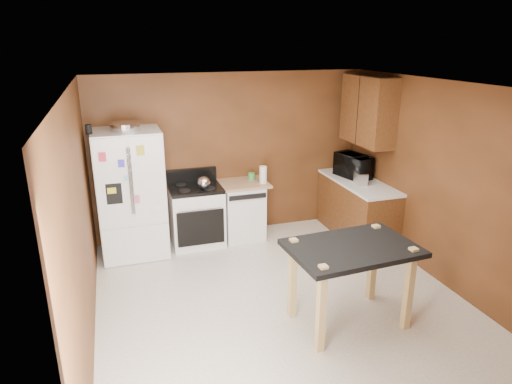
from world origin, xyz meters
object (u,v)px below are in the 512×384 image
refrigerator (131,194)px  toaster (361,178)px  green_canister (251,176)px  microwave (353,167)px  gas_range (196,214)px  roasting_pan (125,127)px  dishwasher (242,209)px  paper_towel (263,175)px  pen_cup (89,129)px  kettle (204,183)px  island (351,258)px

refrigerator → toaster: bearing=-9.4°
green_canister → microwave: (1.55, -0.36, 0.12)m
refrigerator → gas_range: 1.01m
toaster → microwave: 0.38m
roasting_pan → toaster: bearing=-9.2°
microwave → dishwasher: 1.86m
microwave → gas_range: size_ratio=0.54×
paper_towel → toaster: (1.36, -0.52, -0.03)m
pen_cup → microwave: (3.82, -0.06, -0.80)m
pen_cup → paper_towel: pen_cup is taller
kettle → toaster: bearing=-11.3°
refrigerator → dishwasher: bearing=3.0°
roasting_pan → paper_towel: 2.10m
island → dishwasher: bearing=100.3°
kettle → dishwasher: size_ratio=0.21×
microwave → dishwasher: microwave is taller
roasting_pan → gas_range: roasting_pan is taller
pen_cup → paper_towel: bearing=2.3°
pen_cup → kettle: size_ratio=0.65×
paper_towel → gas_range: 1.17m
dishwasher → pen_cup: bearing=-174.3°
paper_towel → refrigerator: 1.94m
toaster → island: toaster is taller
kettle → paper_towel: bearing=3.8°
island → gas_range: bearing=115.1°
kettle → roasting_pan: bearing=175.5°
green_canister → dishwasher: size_ratio=0.13×
microwave → gas_range: microwave is taller
microwave → kettle: bearing=74.2°
green_canister → toaster: size_ratio=0.47×
toaster → island: bearing=-109.7°
pen_cup → refrigerator: (0.45, 0.12, -0.96)m
toaster → microwave: microwave is taller
refrigerator → green_canister: bearing=5.4°
kettle → microwave: size_ratio=0.32×
green_canister → island: size_ratio=0.08×
gas_range → dishwasher: bearing=1.9°
paper_towel → gas_range: paper_towel is taller
microwave → paper_towel: bearing=70.3°
kettle → dishwasher: bearing=15.9°
paper_towel → green_canister: paper_towel is taller
island → roasting_pan: bearing=130.4°
dishwasher → island: island is taller
refrigerator → island: (2.09, -2.47, -0.12)m
kettle → paper_towel: size_ratio=0.73×
pen_cup → island: 3.63m
kettle → gas_range: gas_range is taller
pen_cup → dishwasher: (2.08, 0.21, -1.41)m
toaster → refrigerator: bearing=-177.1°
toaster → island: (-1.20, -1.92, -0.21)m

